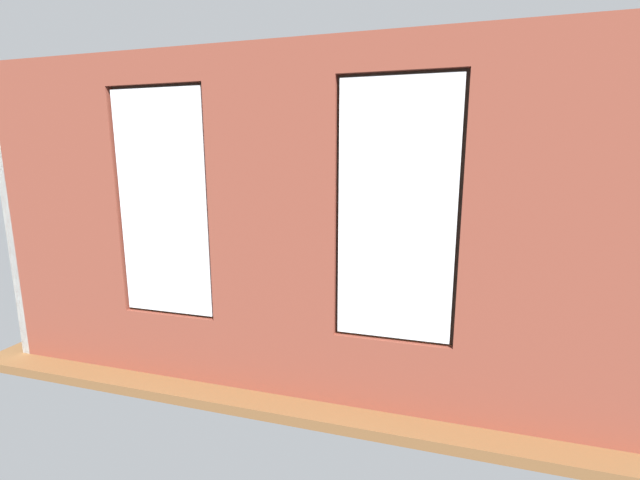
# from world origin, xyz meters

# --- Properties ---
(ground_plane) EXTENTS (6.93, 5.57, 0.10)m
(ground_plane) POSITION_xyz_m (0.00, 0.00, -0.05)
(ground_plane) COLOR brown
(brick_wall_with_windows) EXTENTS (6.33, 0.30, 3.23)m
(brick_wall_with_windows) POSITION_xyz_m (0.00, 2.40, 1.58)
(brick_wall_with_windows) COLOR brown
(brick_wall_with_windows) RESTS_ON ground_plane
(white_wall_right) EXTENTS (0.10, 4.57, 3.23)m
(white_wall_right) POSITION_xyz_m (3.12, 0.20, 1.62)
(white_wall_right) COLOR silver
(white_wall_right) RESTS_ON ground_plane
(couch_by_window) EXTENTS (1.77, 0.87, 0.80)m
(couch_by_window) POSITION_xyz_m (0.03, 1.75, 0.33)
(couch_by_window) COLOR black
(couch_by_window) RESTS_ON ground_plane
(couch_left) EXTENTS (0.96, 1.80, 0.80)m
(couch_left) POSITION_xyz_m (-2.47, 0.79, 0.33)
(couch_left) COLOR black
(couch_left) RESTS_ON ground_plane
(coffee_table) EXTENTS (1.41, 0.71, 0.41)m
(coffee_table) POSITION_xyz_m (0.41, 0.21, 0.36)
(coffee_table) COLOR #A87547
(coffee_table) RESTS_ON ground_plane
(cup_ceramic) EXTENTS (0.07, 0.07, 0.08)m
(cup_ceramic) POSITION_xyz_m (0.83, 0.32, 0.45)
(cup_ceramic) COLOR #B23D38
(cup_ceramic) RESTS_ON coffee_table
(remote_black) EXTENTS (0.17, 0.13, 0.02)m
(remote_black) POSITION_xyz_m (0.02, 0.09, 0.42)
(remote_black) COLOR black
(remote_black) RESTS_ON coffee_table
(remote_silver) EXTENTS (0.10, 0.18, 0.02)m
(remote_silver) POSITION_xyz_m (0.41, 0.21, 0.42)
(remote_silver) COLOR #B2B2B7
(remote_silver) RESTS_ON coffee_table
(remote_gray) EXTENTS (0.17, 0.06, 0.02)m
(remote_gray) POSITION_xyz_m (0.59, 0.12, 0.42)
(remote_gray) COLOR #59595B
(remote_gray) RESTS_ON coffee_table
(media_console) EXTENTS (0.91, 0.42, 0.51)m
(media_console) POSITION_xyz_m (2.82, 0.42, 0.25)
(media_console) COLOR black
(media_console) RESTS_ON ground_plane
(tv_flatscreen) EXTENTS (1.02, 0.20, 0.72)m
(tv_flatscreen) POSITION_xyz_m (2.82, 0.41, 0.87)
(tv_flatscreen) COLOR black
(tv_flatscreen) RESTS_ON media_console
(papasan_chair) EXTENTS (1.00, 1.00, 0.66)m
(papasan_chair) POSITION_xyz_m (1.08, -1.68, 0.43)
(papasan_chair) COLOR olive
(papasan_chair) RESTS_ON ground_plane
(potted_plant_by_left_couch) EXTENTS (0.36, 0.36, 0.58)m
(potted_plant_by_left_couch) POSITION_xyz_m (-2.07, -0.54, 0.40)
(potted_plant_by_left_couch) COLOR beige
(potted_plant_by_left_couch) RESTS_ON ground_plane
(potted_plant_near_tv) EXTENTS (0.95, 0.86, 1.35)m
(potted_plant_near_tv) POSITION_xyz_m (2.28, 1.33, 0.88)
(potted_plant_near_tv) COLOR beige
(potted_plant_near_tv) RESTS_ON ground_plane
(potted_plant_corner_near_left) EXTENTS (0.87, 0.89, 1.28)m
(potted_plant_corner_near_left) POSITION_xyz_m (-2.61, -1.79, 0.86)
(potted_plant_corner_near_left) COLOR beige
(potted_plant_corner_near_left) RESTS_ON ground_plane
(potted_plant_corner_far_left) EXTENTS (0.72, 0.72, 1.01)m
(potted_plant_corner_far_left) POSITION_xyz_m (-2.62, 1.85, 0.65)
(potted_plant_corner_far_left) COLOR brown
(potted_plant_corner_far_left) RESTS_ON ground_plane
(potted_plant_beside_window_right) EXTENTS (0.77, 0.73, 1.25)m
(potted_plant_beside_window_right) POSITION_xyz_m (1.64, 1.85, 0.59)
(potted_plant_beside_window_right) COLOR #47423D
(potted_plant_beside_window_right) RESTS_ON ground_plane
(potted_plant_between_couches) EXTENTS (1.20, 1.14, 1.35)m
(potted_plant_between_couches) POSITION_xyz_m (-1.30, 1.69, 0.72)
(potted_plant_between_couches) COLOR brown
(potted_plant_between_couches) RESTS_ON ground_plane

